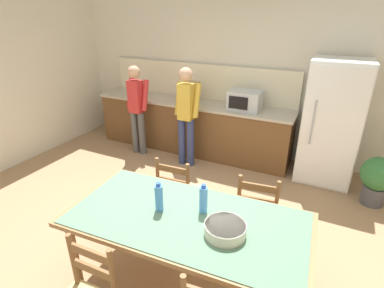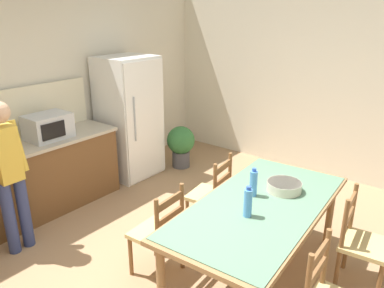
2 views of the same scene
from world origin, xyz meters
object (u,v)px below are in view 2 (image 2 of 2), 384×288
refrigerator (129,118)px  chair_side_near_right (361,242)px  chair_side_far_left (159,233)px  bottle_near_centre (248,203)px  bottle_off_centre (253,183)px  serving_bowl (284,186)px  person_at_counter (8,170)px  potted_plant (181,144)px  chair_side_far_right (211,195)px  microwave (48,126)px  dining_table (260,211)px

refrigerator → chair_side_near_right: size_ratio=1.95×
refrigerator → chair_side_far_left: 2.45m
refrigerator → bottle_near_centre: refrigerator is taller
bottle_off_centre → serving_bowl: size_ratio=0.84×
bottle_off_centre → bottle_near_centre: bearing=-157.5°
refrigerator → person_at_counter: size_ratio=1.11×
bottle_near_centre → chair_side_far_left: bottle_near_centre is taller
bottle_near_centre → potted_plant: bottle_near_centre is taller
chair_side_far_left → chair_side_far_right: bearing=179.8°
refrigerator → chair_side_far_left: bearing=-126.9°
serving_bowl → chair_side_far_left: chair_side_far_left is taller
microwave → person_at_counter: 0.95m
bottle_off_centre → chair_side_far_right: bottle_off_centre is taller
serving_bowl → chair_side_far_right: bearing=86.4°
dining_table → bottle_near_centre: 0.32m
dining_table → person_at_counter: size_ratio=1.30×
bottle_near_centre → chair_side_near_right: size_ratio=0.30×
refrigerator → person_at_counter: refrigerator is taller
dining_table → refrigerator: bearing=70.5°
potted_plant → person_at_counter: bearing=-178.5°
refrigerator → chair_side_near_right: refrigerator is taller
microwave → chair_side_far_right: (0.75, -1.89, -0.62)m
person_at_counter → chair_side_near_right: bearing=-151.2°
person_at_counter → microwave: bearing=-56.3°
refrigerator → potted_plant: size_ratio=2.66×
person_at_counter → chair_side_far_right: bearing=-131.9°
person_at_counter → bottle_off_centre: bearing=-149.5°
serving_bowl → refrigerator: bearing=77.8°
microwave → dining_table: size_ratio=0.24×
chair_side_far_right → chair_side_far_left: bearing=-4.1°
refrigerator → chair_side_far_left: (-1.45, -1.93, -0.45)m
dining_table → person_at_counter: bearing=117.1°
person_at_counter → potted_plant: size_ratio=2.39×
chair_side_far_right → chair_side_far_left: (-0.91, -0.05, 0.00)m
potted_plant → chair_side_far_right: bearing=-129.7°
chair_side_far_left → potted_plant: (2.11, 1.50, -0.06)m
bottle_off_centre → person_at_counter: 2.39m
refrigerator → chair_side_far_left: size_ratio=1.95×
person_at_counter → dining_table: bearing=-152.9°
chair_side_far_right → refrigerator: bearing=-113.5°
microwave → chair_side_far_right: 2.13m
microwave → serving_bowl: size_ratio=1.56×
bottle_off_centre → refrigerator: bearing=71.5°
refrigerator → microwave: size_ratio=3.55×
chair_side_far_left → person_at_counter: person_at_counter is taller
serving_bowl → microwave: bearing=104.2°
chair_side_far_right → person_at_counter: 2.11m
refrigerator → dining_table: (-0.95, -2.68, -0.18)m
dining_table → bottle_off_centre: size_ratio=7.68×
microwave → bottle_near_centre: (0.09, -2.72, -0.15)m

